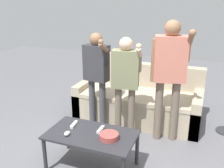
% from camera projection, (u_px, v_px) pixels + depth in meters
% --- Properties ---
extents(ground_plane, '(12.00, 12.00, 0.00)m').
position_uv_depth(ground_plane, '(96.00, 168.00, 2.99)').
color(ground_plane, slate).
extents(couch, '(1.97, 0.88, 0.85)m').
position_uv_depth(couch, '(139.00, 100.00, 4.18)').
color(couch, '#B7A88E').
rests_on(couch, ground).
extents(coffee_table, '(1.00, 0.57, 0.45)m').
position_uv_depth(coffee_table, '(91.00, 138.00, 2.88)').
color(coffee_table, '#2D2D33').
rests_on(coffee_table, ground).
extents(snack_bowl, '(0.21, 0.21, 0.06)m').
position_uv_depth(snack_bowl, '(109.00, 136.00, 2.75)').
color(snack_bowl, '#B24C47').
rests_on(snack_bowl, coffee_table).
extents(game_remote_nunchuk, '(0.06, 0.09, 0.05)m').
position_uv_depth(game_remote_nunchuk, '(67.00, 133.00, 2.82)').
color(game_remote_nunchuk, white).
rests_on(game_remote_nunchuk, coffee_table).
extents(player_left, '(0.42, 0.34, 1.44)m').
position_uv_depth(player_left, '(97.00, 70.00, 3.67)').
color(player_left, '#47474C').
rests_on(player_left, ground).
extents(player_center, '(0.44, 0.28, 1.42)m').
position_uv_depth(player_center, '(125.00, 77.00, 3.39)').
color(player_center, '#756656').
rests_on(player_center, ground).
extents(player_right, '(0.53, 0.34, 1.64)m').
position_uv_depth(player_right, '(170.00, 68.00, 3.28)').
color(player_right, '#756656').
rests_on(player_right, ground).
extents(game_remote_wand_near, '(0.04, 0.15, 0.03)m').
position_uv_depth(game_remote_wand_near, '(101.00, 130.00, 2.92)').
color(game_remote_wand_near, white).
rests_on(game_remote_wand_near, coffee_table).
extents(game_remote_wand_far, '(0.05, 0.16, 0.03)m').
position_uv_depth(game_remote_wand_far, '(74.00, 124.00, 3.03)').
color(game_remote_wand_far, white).
rests_on(game_remote_wand_far, coffee_table).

